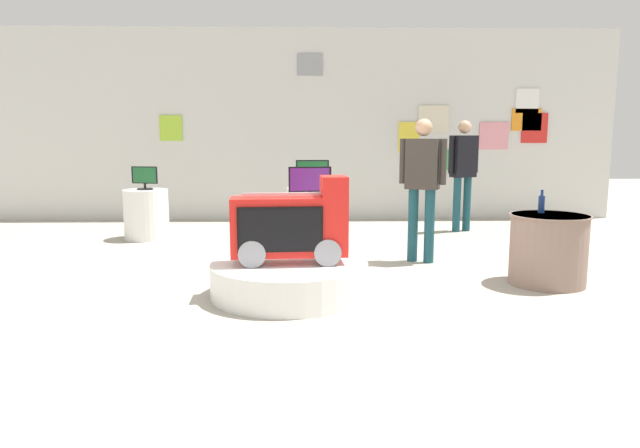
{
  "coord_description": "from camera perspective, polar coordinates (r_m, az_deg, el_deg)",
  "views": [
    {
      "loc": [
        0.02,
        -5.08,
        1.49
      ],
      "look_at": [
        0.16,
        0.41,
        0.65
      ],
      "focal_mm": 32.06,
      "sensor_mm": 36.0,
      "label": 1
    }
  ],
  "objects": [
    {
      "name": "display_pedestal_left_rear",
      "position": [
        8.67,
        -0.75,
        1.23
      ],
      "size": [
        0.78,
        0.78,
        0.73
      ],
      "primitive_type": "cylinder",
      "color": "white",
      "rests_on": "ground"
    },
    {
      "name": "display_pedestal_right_rear",
      "position": [
        7.03,
        -1.0,
        -0.53
      ],
      "size": [
        0.74,
        0.74,
        0.73
      ],
      "primitive_type": "cylinder",
      "color": "white",
      "rests_on": "ground"
    },
    {
      "name": "back_wall_display",
      "position": [
        10.37,
        -1.45,
        9.81
      ],
      "size": [
        11.19,
        0.13,
        3.38
      ],
      "color": "silver",
      "rests_on": "ground"
    },
    {
      "name": "shopper_browsing_rear",
      "position": [
        6.86,
        10.18,
        4.44
      ],
      "size": [
        0.51,
        0.34,
        1.7
      ],
      "color": "#194751",
      "rests_on": "ground"
    },
    {
      "name": "novelty_firetruck_tv",
      "position": [
        5.33,
        -2.88,
        -0.44
      ],
      "size": [
        1.1,
        0.46,
        0.82
      ],
      "color": "gray",
      "rests_on": "main_display_pedestal"
    },
    {
      "name": "tv_on_left_rear",
      "position": [
        8.6,
        -0.76,
        5.16
      ],
      "size": [
        0.5,
        0.18,
        0.42
      ],
      "color": "black",
      "rests_on": "display_pedestal_left_rear"
    },
    {
      "name": "ground_plane",
      "position": [
        5.29,
        -1.62,
        -7.68
      ],
      "size": [
        30.0,
        30.0,
        0.0
      ],
      "primitive_type": "plane",
      "color": "#A8A091"
    },
    {
      "name": "display_pedestal_center_rear",
      "position": [
        8.77,
        -16.95,
        0.93
      ],
      "size": [
        0.65,
        0.65,
        0.73
      ],
      "primitive_type": "cylinder",
      "color": "white",
      "rests_on": "ground"
    },
    {
      "name": "tv_on_right_rear",
      "position": [
        6.96,
        -1.01,
        4.22
      ],
      "size": [
        0.52,
        0.23,
        0.41
      ],
      "color": "black",
      "rests_on": "display_pedestal_right_rear"
    },
    {
      "name": "side_table_round",
      "position": [
        6.25,
        21.82,
        -2.31
      ],
      "size": [
        0.78,
        0.78,
        0.72
      ],
      "color": "gray",
      "rests_on": "ground"
    },
    {
      "name": "main_display_pedestal",
      "position": [
        5.44,
        -3.06,
        -5.52
      ],
      "size": [
        1.49,
        1.49,
        0.32
      ],
      "primitive_type": "cylinder",
      "color": "white",
      "rests_on": "ground"
    },
    {
      "name": "tv_on_center_rear",
      "position": [
        8.71,
        -17.1,
        4.43
      ],
      "size": [
        0.39,
        0.23,
        0.34
      ],
      "color": "black",
      "rests_on": "display_pedestal_center_rear"
    },
    {
      "name": "bottle_on_side_table",
      "position": [
        6.3,
        21.23,
        1.91
      ],
      "size": [
        0.06,
        0.06,
        0.24
      ],
      "color": "navy",
      "rests_on": "side_table_round"
    },
    {
      "name": "shopper_browsing_near_truck",
      "position": [
        9.27,
        14.11,
        5.54
      ],
      "size": [
        0.52,
        0.33,
        1.74
      ],
      "color": "#194751",
      "rests_on": "ground"
    }
  ]
}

